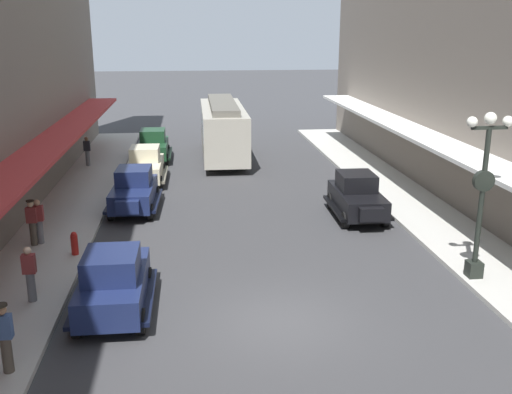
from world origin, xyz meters
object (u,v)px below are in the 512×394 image
lamp_post_with_clock (483,189)px  parked_car_4 (145,165)px  pedestrian_0 (87,151)px  pedestrian_1 (30,273)px  parked_car_2 (114,280)px  parked_car_1 (153,145)px  pedestrian_4 (32,222)px  streetcar (223,127)px  pedestrian_2 (39,221)px  parked_car_3 (134,189)px  fire_hydrant (74,243)px  parked_car_0 (357,195)px  pedestrian_3 (5,337)px

lamp_post_with_clock → parked_car_4: bearing=129.1°
parked_car_4 → lamp_post_with_clock: lamp_post_with_clock is taller
pedestrian_0 → pedestrian_1: bearing=-86.1°
parked_car_4 → parked_car_2: bearing=-89.6°
parked_car_1 → pedestrian_4: (-3.47, -14.48, 0.07)m
pedestrian_4 → streetcar: bearing=62.3°
pedestrian_2 → pedestrian_0: bearing=91.4°
streetcar → lamp_post_with_clock: (6.69, -19.12, 1.08)m
streetcar → lamp_post_with_clock: size_ratio=1.86×
parked_car_3 → pedestrian_0: bearing=111.4°
fire_hydrant → pedestrian_4: bearing=145.7°
parked_car_2 → pedestrian_2: (-3.27, 5.46, 0.05)m
parked_car_2 → parked_car_3: 9.66m
pedestrian_2 → pedestrian_4: 0.26m
parked_car_1 → streetcar: 4.33m
pedestrian_0 → pedestrian_4: pedestrian_4 is taller
parked_car_0 → parked_car_3: same height
pedestrian_3 → streetcar: bearing=74.8°
parked_car_4 → lamp_post_with_clock: 17.61m
parked_car_4 → pedestrian_1: 13.96m
fire_hydrant → pedestrian_3: pedestrian_3 is taller
pedestrian_0 → fire_hydrant: bearing=-82.9°
streetcar → pedestrian_2: size_ratio=5.87×
streetcar → pedestrian_4: size_ratio=5.76×
parked_car_3 → pedestrian_4: parked_car_3 is taller
parked_car_3 → parked_car_4: 4.75m
parked_car_3 → fire_hydrant: (-1.57, -5.48, -0.38)m
parked_car_2 → streetcar: 20.41m
parked_car_4 → pedestrian_0: size_ratio=2.61×
pedestrian_0 → pedestrian_4: (0.11, -12.84, 0.02)m
pedestrian_3 → fire_hydrant: bearing=88.5°
lamp_post_with_clock → fire_hydrant: bearing=165.3°
pedestrian_4 → parked_car_1: bearing=76.5°
streetcar → fire_hydrant: size_ratio=11.73×
parked_car_4 → pedestrian_3: size_ratio=2.56×
streetcar → pedestrian_2: streetcar is taller
parked_car_3 → lamp_post_with_clock: 14.39m
streetcar → pedestrian_1: (-6.62, -19.31, -0.91)m
parked_car_0 → pedestrian_2: 12.55m
fire_hydrant → pedestrian_0: size_ratio=0.50×
parked_car_2 → pedestrian_2: bearing=120.9°
fire_hydrant → parked_car_4: bearing=80.4°
lamp_post_with_clock → fire_hydrant: lamp_post_with_clock is taller
streetcar → parked_car_0: bearing=-68.5°
fire_hydrant → lamp_post_with_clock: bearing=-14.7°
parked_car_2 → pedestrian_1: (-2.39, 0.64, 0.05)m
parked_car_0 → parked_car_4: same height
fire_hydrant → pedestrian_3: 7.23m
pedestrian_3 → pedestrian_4: 8.44m
lamp_post_with_clock → pedestrian_1: bearing=-179.2°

